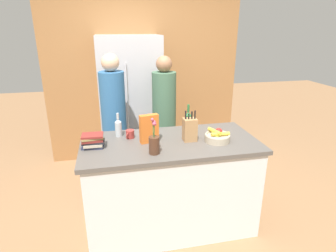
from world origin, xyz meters
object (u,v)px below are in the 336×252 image
Objects in this scene: coffee_mug at (130,134)px; bottle_oil at (188,121)px; refrigerator at (131,104)px; bottle_vinegar at (118,127)px; person_in_blue at (164,114)px; cereal_box at (149,129)px; person_at_sink at (114,117)px; fruit_bowl at (217,136)px; book_stack at (93,141)px; knife_block at (190,129)px; flower_vase at (154,143)px.

coffee_mug is 0.61m from bottle_oil.
refrigerator is 1.24m from bottle_vinegar.
bottle_vinegar is 0.15× the size of person_in_blue.
cereal_box is 0.16× the size of person_at_sink.
person_at_sink reaches higher than fruit_bowl.
person_in_blue is at bearing -58.25° from refrigerator.
book_stack reaches higher than coffee_mug.
cereal_box is at bearing 1.81° from book_stack.
fruit_bowl is 0.14× the size of person_at_sink.
bottle_vinegar is (-0.70, 0.02, -0.02)m from bottle_oil.
knife_block is at bearing -101.86° from bottle_oil.
flower_vase is at bearing -83.00° from person_at_sink.
person_at_sink is (0.21, 0.76, -0.03)m from book_stack.
fruit_bowl is 0.81× the size of knife_block.
knife_block is 0.92× the size of flower_vase.
bottle_oil is (0.60, 0.05, 0.08)m from coffee_mug.
bottle_vinegar is at bearing 159.07° from knife_block.
cereal_box reaches higher than coffee_mug.
refrigerator is 6.91× the size of cereal_box.
flower_vase is 1.05m from person_at_sink.
bottle_oil reaches higher than bottle_vinegar.
book_stack is (-0.90, 0.02, -0.05)m from knife_block.
refrigerator reaches higher than coffee_mug.
bottle_oil is 0.67m from person_in_blue.
person_at_sink is (-0.03, 0.53, -0.06)m from bottle_vinegar.
person_in_blue is (-0.12, 0.65, -0.11)m from bottle_oil.
person_at_sink is (-0.30, 0.74, -0.10)m from cereal_box.
person_at_sink is (-0.73, 0.55, -0.08)m from bottle_oil.
person_at_sink is (-0.69, 0.78, -0.07)m from knife_block.
bottle_oil is at bearing -97.34° from person_in_blue.
flower_vase is 0.62m from bottle_oil.
coffee_mug is 0.36× the size of bottle_oil.
flower_vase is 0.20× the size of person_in_blue.
bottle_vinegar is at bearing 160.39° from fruit_bowl.
person_at_sink is at bearing 171.65° from person_in_blue.
fruit_bowl is 1.27m from person_at_sink.
knife_block is 0.18× the size of person_in_blue.
book_stack is (-0.34, -0.16, 0.02)m from coffee_mug.
bottle_oil is (0.48, -1.24, 0.12)m from refrigerator.
person_at_sink reaches higher than knife_block.
cereal_box is (-0.00, 0.26, 0.04)m from flower_vase.
flower_vase is at bearing -167.02° from fruit_bowl.
flower_vase is 1.10× the size of bottle_oil.
person_at_sink is at bearing 74.53° from book_stack.
refrigerator is at bearing 59.69° from person_at_sink.
refrigerator is at bearing 111.24° from bottle_oil.
fruit_bowl is 1.15m from book_stack.
cereal_box is at bearing -77.86° from person_at_sink.
flower_vase is at bearing -59.32° from bottle_vinegar.
bottle_vinegar reaches higher than book_stack.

